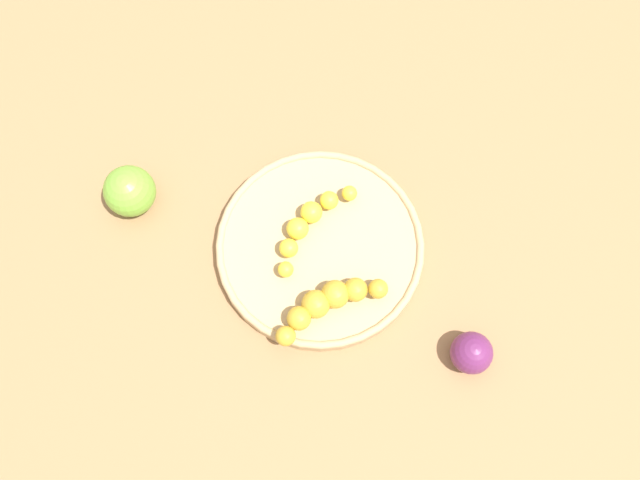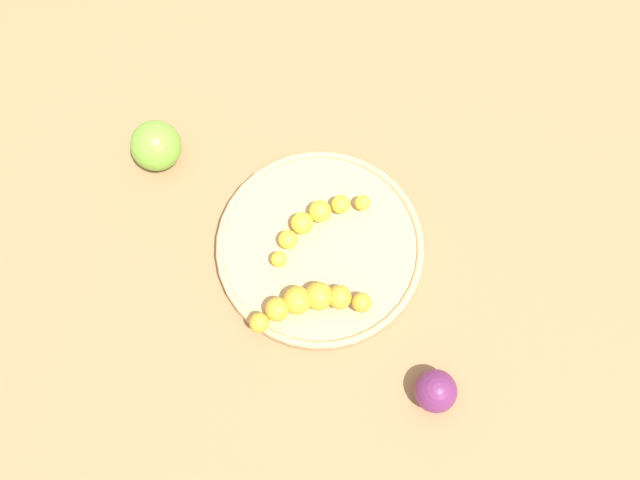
{
  "view_description": "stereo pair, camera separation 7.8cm",
  "coord_description": "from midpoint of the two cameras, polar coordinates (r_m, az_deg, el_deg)",
  "views": [
    {
      "loc": [
        0.23,
        -0.16,
        0.83
      ],
      "look_at": [
        0.0,
        0.0,
        0.04
      ],
      "focal_mm": 37.34,
      "sensor_mm": 36.0,
      "label": 1
    },
    {
      "loc": [
        0.27,
        -0.09,
        0.83
      ],
      "look_at": [
        0.0,
        0.0,
        0.04
      ],
      "focal_mm": 37.34,
      "sensor_mm": 36.0,
      "label": 2
    }
  ],
  "objects": [
    {
      "name": "fruit_bowl",
      "position": [
        0.86,
        -2.57,
        -0.91
      ],
      "size": [
        0.27,
        0.27,
        0.02
      ],
      "color": "tan",
      "rests_on": "ground_plane"
    },
    {
      "name": "plum_purple",
      "position": [
        0.83,
        10.23,
        -9.87
      ],
      "size": [
        0.05,
        0.05,
        0.05
      ],
      "primitive_type": "sphere",
      "color": "#662659",
      "rests_on": "ground_plane"
    },
    {
      "name": "banana_yellow",
      "position": [
        0.85,
        -3.61,
        1.1
      ],
      "size": [
        0.07,
        0.15,
        0.03
      ],
      "rotation": [
        0.0,
        0.0,
        3.45
      ],
      "color": "yellow",
      "rests_on": "fruit_bowl"
    },
    {
      "name": "ground_plane",
      "position": [
        0.88,
        -2.53,
        -1.16
      ],
      "size": [
        2.4,
        2.4,
        0.0
      ],
      "primitive_type": "plane",
      "color": "#936D47"
    },
    {
      "name": "apple_green",
      "position": [
        0.91,
        -18.36,
        3.68
      ],
      "size": [
        0.07,
        0.07,
        0.07
      ],
      "primitive_type": "sphere",
      "color": "#72B238",
      "rests_on": "ground_plane"
    },
    {
      "name": "banana_spotted",
      "position": [
        0.82,
        -2.09,
        -5.77
      ],
      "size": [
        0.06,
        0.15,
        0.04
      ],
      "rotation": [
        0.0,
        0.0,
        3.03
      ],
      "color": "gold",
      "rests_on": "fruit_bowl"
    }
  ]
}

